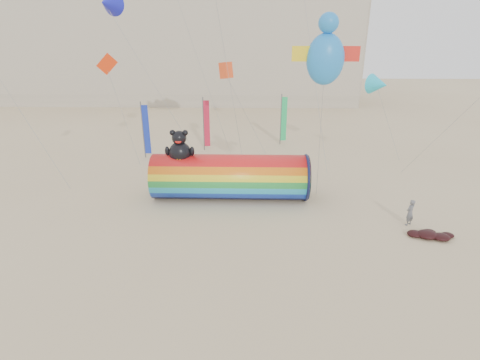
{
  "coord_description": "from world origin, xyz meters",
  "views": [
    {
      "loc": [
        1.05,
        -19.98,
        10.84
      ],
      "look_at": [
        0.5,
        1.5,
        2.4
      ],
      "focal_mm": 28.0,
      "sensor_mm": 36.0,
      "label": 1
    }
  ],
  "objects_px": {
    "hotel_building": "(171,37)",
    "kite_handler": "(410,213)",
    "windsock_assembly": "(230,176)",
    "fabric_bundle": "(430,235)"
  },
  "relations": [
    {
      "from": "kite_handler",
      "to": "windsock_assembly",
      "type": "bearing_deg",
      "value": -54.58
    },
    {
      "from": "windsock_assembly",
      "to": "fabric_bundle",
      "type": "relative_size",
      "value": 4.09
    },
    {
      "from": "windsock_assembly",
      "to": "kite_handler",
      "type": "distance_m",
      "value": 11.69
    },
    {
      "from": "hotel_building",
      "to": "fabric_bundle",
      "type": "height_order",
      "value": "hotel_building"
    },
    {
      "from": "kite_handler",
      "to": "fabric_bundle",
      "type": "distance_m",
      "value": 1.76
    },
    {
      "from": "hotel_building",
      "to": "kite_handler",
      "type": "relative_size",
      "value": 36.61
    },
    {
      "from": "windsock_assembly",
      "to": "fabric_bundle",
      "type": "xyz_separation_m",
      "value": [
        11.68,
        -5.3,
        -1.47
      ]
    },
    {
      "from": "hotel_building",
      "to": "kite_handler",
      "type": "bearing_deg",
      "value": -63.46
    },
    {
      "from": "hotel_building",
      "to": "windsock_assembly",
      "type": "relative_size",
      "value": 5.63
    },
    {
      "from": "hotel_building",
      "to": "kite_handler",
      "type": "distance_m",
      "value": 51.77
    }
  ]
}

